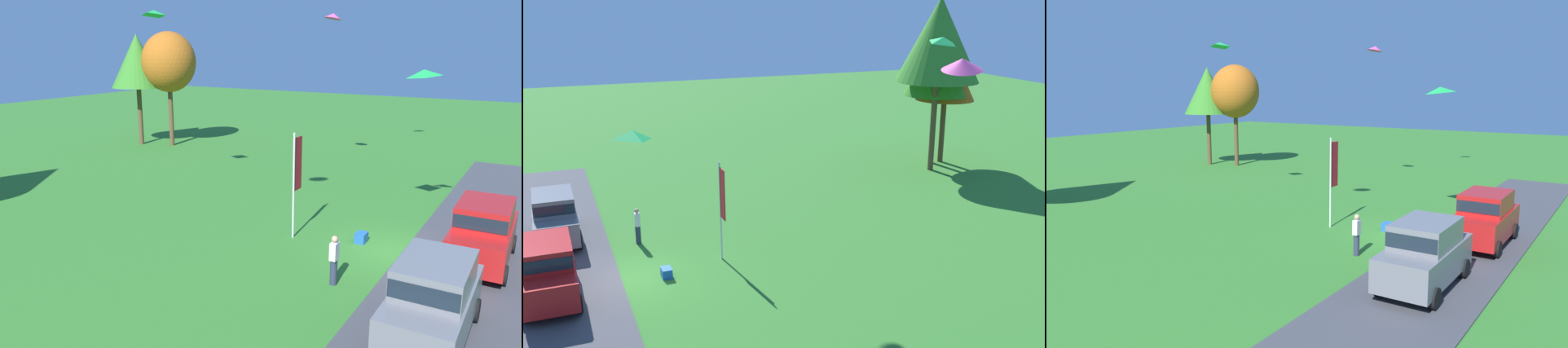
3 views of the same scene
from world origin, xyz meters
The scene contains 12 objects.
ground_plane centered at (0.00, 0.00, 0.00)m, with size 120.00×120.00×0.00m, color #337528.
pavement_strip centered at (0.00, -2.44, 0.03)m, with size 36.00×4.40×0.06m, color #424247.
car_suv_near_entrance centered at (-5.44, -2.47, 1.30)m, with size 4.61×2.06×2.28m.
car_suv_mid_row centered at (0.56, -2.92, 1.30)m, with size 4.60×2.05×2.28m.
person_watching_sky centered at (-3.68, 1.03, 0.88)m, with size 0.36×0.24×1.71m.
tree_lone_near centered at (11.44, 23.80, 6.47)m, with size 4.04×4.04×8.53m.
tree_center_back centered at (12.28, 21.36, 6.41)m, with size 4.13×4.13×8.71m.
flag_banner centered at (-0.35, 4.12, 2.77)m, with size 0.71×0.08×4.37m.
cooler_box centered at (0.34, 1.50, 0.20)m, with size 0.56×0.40×0.40m, color blue.
kite_diamond_high_right centered at (3.07, 0.16, 6.60)m, with size 1.02×1.04×0.30m, color green.
kite_delta_trailing_tail centered at (10.56, 7.32, 9.34)m, with size 1.02×1.02×0.30m, color #EA4C9E.
kite_diamond_near_flag centered at (1.77, 13.19, 9.25)m, with size 0.97×0.99×0.26m, color green.
Camera 3 is at (-21.25, -8.16, 6.66)m, focal length 35.00 mm.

